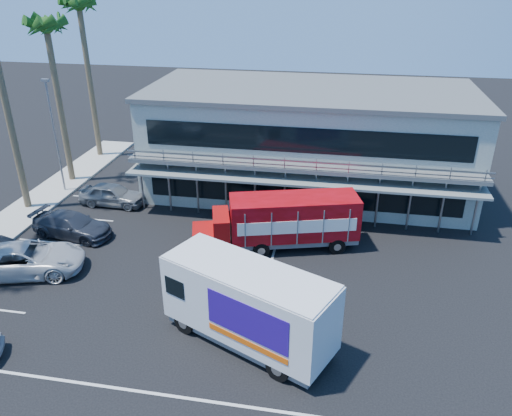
# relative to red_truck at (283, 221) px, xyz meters

# --- Properties ---
(ground) EXTENTS (120.00, 120.00, 0.00)m
(ground) POSITION_rel_red_truck_xyz_m (-2.38, -5.85, -1.73)
(ground) COLOR black
(ground) RESTS_ON ground
(building) EXTENTS (22.40, 12.00, 7.30)m
(building) POSITION_rel_red_truck_xyz_m (0.62, 9.09, 1.93)
(building) COLOR gray
(building) RESTS_ON ground
(curb_strip) EXTENTS (3.00, 32.00, 0.16)m
(curb_strip) POSITION_rel_red_truck_xyz_m (-17.38, 0.15, -1.65)
(curb_strip) COLOR #A5A399
(curb_strip) RESTS_ON ground
(palm_e) EXTENTS (2.80, 2.80, 12.25)m
(palm_e) POSITION_rel_red_truck_xyz_m (-17.08, 7.15, 8.84)
(palm_e) COLOR brown
(palm_e) RESTS_ON ground
(palm_f) EXTENTS (2.80, 2.80, 13.25)m
(palm_f) POSITION_rel_red_truck_xyz_m (-17.48, 12.65, 9.74)
(palm_f) COLOR brown
(palm_f) RESTS_ON ground
(light_pole_far) EXTENTS (0.50, 0.25, 8.09)m
(light_pole_far) POSITION_rel_red_truck_xyz_m (-16.58, 5.15, 2.77)
(light_pole_far) COLOR gray
(light_pole_far) RESTS_ON ground
(red_truck) EXTENTS (9.59, 4.64, 3.15)m
(red_truck) POSITION_rel_red_truck_xyz_m (0.00, 0.00, 0.00)
(red_truck) COLOR #9F0D0C
(red_truck) RESTS_ON ground
(white_van) EXTENTS (7.89, 5.48, 3.67)m
(white_van) POSITION_rel_red_truck_xyz_m (-0.38, -8.27, 0.22)
(white_van) COLOR silver
(white_van) RESTS_ON ground
(parked_car_c) EXTENTS (6.50, 4.35, 1.66)m
(parked_car_c) POSITION_rel_red_truck_xyz_m (-12.98, -5.05, -0.90)
(parked_car_c) COLOR #BABABC
(parked_car_c) RESTS_ON ground
(parked_car_d) EXTENTS (5.20, 2.72, 1.44)m
(parked_car_d) POSITION_rel_red_truck_xyz_m (-12.64, -0.85, -1.01)
(parked_car_d) COLOR #292D37
(parked_car_d) RESTS_ON ground
(parked_car_e) EXTENTS (4.50, 1.91, 1.52)m
(parked_car_e) POSITION_rel_red_truck_xyz_m (-12.14, 3.68, -0.97)
(parked_car_e) COLOR slate
(parked_car_e) RESTS_ON ground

